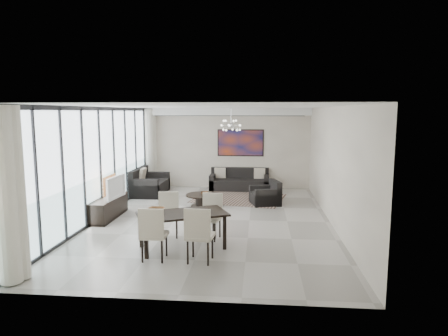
# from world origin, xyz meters

# --- Properties ---
(room_shell) EXTENTS (6.00, 9.00, 2.90)m
(room_shell) POSITION_xyz_m (0.46, 0.00, 1.45)
(room_shell) COLOR #A8A39B
(room_shell) RESTS_ON ground
(window_wall) EXTENTS (0.37, 8.95, 2.90)m
(window_wall) POSITION_xyz_m (-2.86, 0.00, 1.47)
(window_wall) COLOR silver
(window_wall) RESTS_ON floor
(soffit) EXTENTS (5.98, 0.40, 0.26)m
(soffit) POSITION_xyz_m (0.00, 4.30, 2.77)
(soffit) COLOR white
(soffit) RESTS_ON room_shell
(painting) EXTENTS (1.68, 0.04, 0.98)m
(painting) POSITION_xyz_m (0.50, 4.47, 1.65)
(painting) COLOR #AD3F18
(painting) RESTS_ON room_shell
(chandelier) EXTENTS (0.66, 0.66, 0.71)m
(chandelier) POSITION_xyz_m (0.30, 2.50, 2.35)
(chandelier) COLOR silver
(chandelier) RESTS_ON room_shell
(rug) EXTENTS (3.13, 2.65, 0.01)m
(rug) POSITION_xyz_m (0.56, 2.60, 0.01)
(rug) COLOR black
(rug) RESTS_ON floor
(coffee_table) EXTENTS (1.01, 1.01, 0.35)m
(coffee_table) POSITION_xyz_m (-0.46, 1.45, 0.20)
(coffee_table) COLOR black
(coffee_table) RESTS_ON floor
(bowl_coffee) EXTENTS (0.23, 0.23, 0.07)m
(bowl_coffee) POSITION_xyz_m (-0.41, 1.47, 0.39)
(bowl_coffee) COLOR brown
(bowl_coffee) RESTS_ON coffee_table
(sofa_main) EXTENTS (2.09, 0.86, 0.76)m
(sofa_main) POSITION_xyz_m (0.49, 4.07, 0.26)
(sofa_main) COLOR black
(sofa_main) RESTS_ON floor
(loveseat) EXTENTS (0.99, 1.75, 0.88)m
(loveseat) POSITION_xyz_m (-2.55, 3.05, 0.30)
(loveseat) COLOR black
(loveseat) RESTS_ON floor
(armchair) EXTENTS (1.00, 1.03, 0.72)m
(armchair) POSITION_xyz_m (1.41, 1.88, 0.25)
(armchair) COLOR black
(armchair) RESTS_ON floor
(side_table) EXTENTS (0.41, 0.41, 0.57)m
(side_table) POSITION_xyz_m (-2.65, 4.15, 0.38)
(side_table) COLOR black
(side_table) RESTS_ON floor
(tv_console) EXTENTS (0.49, 1.73, 0.54)m
(tv_console) POSITION_xyz_m (-2.76, -0.07, 0.27)
(tv_console) COLOR black
(tv_console) RESTS_ON floor
(television) EXTENTS (0.22, 1.02, 0.58)m
(television) POSITION_xyz_m (-2.60, -0.12, 0.83)
(television) COLOR gray
(television) RESTS_ON tv_console
(dining_table) EXTENTS (1.98, 1.54, 0.74)m
(dining_table) POSITION_xyz_m (-0.34, -2.23, 0.65)
(dining_table) COLOR black
(dining_table) RESTS_ON floor
(dining_chair_sw) EXTENTS (0.48, 0.48, 1.03)m
(dining_chair_sw) POSITION_xyz_m (-0.75, -2.99, 0.59)
(dining_chair_sw) COLOR #BDAE9D
(dining_chair_sw) RESTS_ON floor
(dining_chair_se) EXTENTS (0.53, 0.53, 1.05)m
(dining_chair_se) POSITION_xyz_m (0.11, -3.01, 0.61)
(dining_chair_se) COLOR #BDAE9D
(dining_chair_se) RESTS_ON floor
(dining_chair_nw) EXTENTS (0.53, 0.53, 0.98)m
(dining_chair_nw) POSITION_xyz_m (-0.82, -1.39, 0.56)
(dining_chair_nw) COLOR #BDAE9D
(dining_chair_nw) RESTS_ON floor
(dining_chair_ne) EXTENTS (0.54, 0.54, 0.99)m
(dining_chair_ne) POSITION_xyz_m (0.15, -1.49, 0.57)
(dining_chair_ne) COLOR #BDAE9D
(dining_chair_ne) RESTS_ON floor
(bowl_dining) EXTENTS (0.37, 0.37, 0.09)m
(bowl_dining) POSITION_xyz_m (-0.89, -2.21, 0.78)
(bowl_dining) COLOR brown
(bowl_dining) RESTS_ON dining_table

